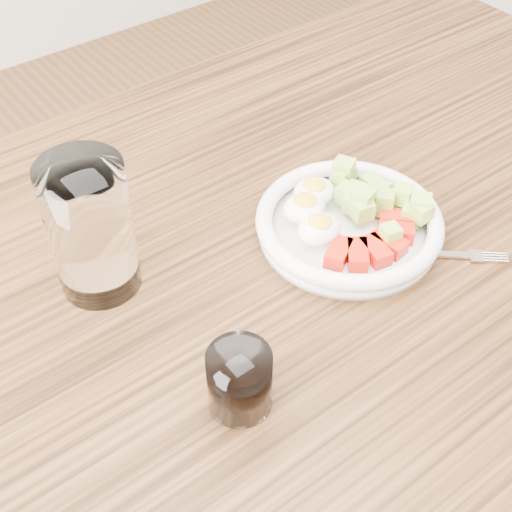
{
  "coord_description": "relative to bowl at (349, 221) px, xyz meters",
  "views": [
    {
      "loc": [
        -0.35,
        -0.45,
        1.37
      ],
      "look_at": [
        -0.01,
        0.01,
        0.8
      ],
      "focal_mm": 50.0,
      "sensor_mm": 36.0,
      "label": 1
    }
  ],
  "objects": [
    {
      "name": "dining_table",
      "position": [
        -0.12,
        0.0,
        -0.12
      ],
      "size": [
        1.5,
        0.9,
        0.77
      ],
      "color": "brown",
      "rests_on": "ground"
    },
    {
      "name": "bowl",
      "position": [
        0.0,
        0.0,
        0.0
      ],
      "size": [
        0.23,
        0.23,
        0.06
      ],
      "color": "white",
      "rests_on": "dining_table"
    },
    {
      "name": "fork",
      "position": [
        0.04,
        -0.08,
        -0.02
      ],
      "size": [
        0.14,
        0.12,
        0.01
      ],
      "color": "black",
      "rests_on": "dining_table"
    },
    {
      "name": "water_glass",
      "position": [
        -0.28,
        0.11,
        0.06
      ],
      "size": [
        0.09,
        0.09,
        0.16
      ],
      "primitive_type": "cylinder",
      "color": "white",
      "rests_on": "dining_table"
    },
    {
      "name": "coffee_glass",
      "position": [
        -0.25,
        -0.12,
        0.01
      ],
      "size": [
        0.06,
        0.06,
        0.07
      ],
      "color": "white",
      "rests_on": "dining_table"
    }
  ]
}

